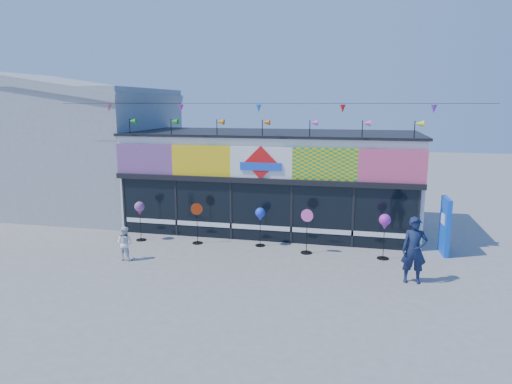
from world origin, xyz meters
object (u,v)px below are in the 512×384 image
(adult_man, at_px, (414,250))
(child, at_px, (125,243))
(spinner_0, at_px, (140,209))
(spinner_4, at_px, (385,223))
(spinner_3, at_px, (307,230))
(blue_sign, at_px, (445,226))
(spinner_1, at_px, (197,222))
(spinner_2, at_px, (260,215))

(adult_man, height_order, child, adult_man)
(spinner_0, distance_m, child, 2.37)
(spinner_4, bearing_deg, spinner_3, 179.49)
(spinner_3, bearing_deg, spinner_0, 178.84)
(blue_sign, bearing_deg, spinner_4, -157.32)
(spinner_1, relative_size, child, 1.33)
(spinner_2, bearing_deg, adult_man, -25.53)
(spinner_1, distance_m, child, 2.93)
(spinner_0, distance_m, spinner_3, 6.55)
(spinner_0, height_order, spinner_3, spinner_3)
(adult_man, bearing_deg, spinner_0, 165.60)
(spinner_2, bearing_deg, spinner_3, -14.62)
(blue_sign, distance_m, spinner_2, 6.62)
(spinner_4, height_order, child, spinner_4)
(spinner_1, bearing_deg, child, -127.57)
(spinner_1, height_order, spinner_3, spinner_3)
(spinner_3, bearing_deg, adult_man, -30.63)
(spinner_0, bearing_deg, adult_man, -12.24)
(blue_sign, bearing_deg, adult_man, -117.47)
(spinner_1, relative_size, spinner_3, 0.97)
(spinner_4, bearing_deg, spinner_2, 173.68)
(spinner_3, bearing_deg, spinner_4, -0.51)
(spinner_3, xyz_separation_m, adult_man, (3.43, -2.03, 0.15))
(blue_sign, xyz_separation_m, spinner_2, (-6.60, -0.54, 0.16))
(spinner_0, relative_size, spinner_3, 0.96)
(spinner_1, height_order, adult_man, adult_man)
(adult_man, bearing_deg, spinner_1, 161.35)
(spinner_2, height_order, spinner_4, spinner_4)
(spinner_0, relative_size, spinner_4, 0.98)
(blue_sign, distance_m, spinner_4, 2.38)
(spinner_1, distance_m, spinner_2, 2.46)
(spinner_3, distance_m, spinner_4, 2.70)
(spinner_0, height_order, spinner_4, spinner_4)
(spinner_0, bearing_deg, spinner_3, -1.16)
(spinner_0, bearing_deg, spinner_4, -0.97)
(spinner_4, relative_size, adult_man, 0.79)
(spinner_3, relative_size, adult_man, 0.80)
(spinner_0, distance_m, spinner_2, 4.74)
(spinner_4, bearing_deg, blue_sign, 26.03)
(spinner_1, xyz_separation_m, spinner_2, (2.42, 0.23, 0.35))
(blue_sign, xyz_separation_m, spinner_4, (-2.13, -1.04, 0.25))
(blue_sign, distance_m, child, 11.24)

